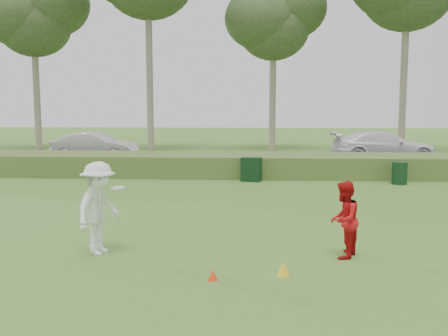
# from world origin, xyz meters

# --- Properties ---
(ground) EXTENTS (120.00, 120.00, 0.00)m
(ground) POSITION_xyz_m (0.00, 0.00, 0.00)
(ground) COLOR #3C6D24
(ground) RESTS_ON ground
(reed_strip) EXTENTS (80.00, 3.00, 0.90)m
(reed_strip) POSITION_xyz_m (0.00, 12.00, 0.45)
(reed_strip) COLOR #425F26
(reed_strip) RESTS_ON ground
(park_road) EXTENTS (80.00, 6.00, 0.06)m
(park_road) POSITION_xyz_m (0.00, 17.00, 0.03)
(park_road) COLOR #2D2D2D
(park_road) RESTS_ON ground
(tree_2) EXTENTS (6.50, 6.50, 12.00)m
(tree_2) POSITION_xyz_m (-14.00, 24.00, 8.97)
(tree_2) COLOR gray
(tree_2) RESTS_ON ground
(tree_4) EXTENTS (6.24, 6.24, 11.50)m
(tree_4) POSITION_xyz_m (2.00, 24.50, 8.59)
(tree_4) COLOR gray
(tree_4) RESTS_ON ground
(player_white) EXTENTS (1.06, 1.37, 1.87)m
(player_white) POSITION_xyz_m (-2.29, 0.28, 0.93)
(player_white) COLOR white
(player_white) RESTS_ON ground
(player_red) EXTENTS (0.83, 0.91, 1.52)m
(player_red) POSITION_xyz_m (2.58, 0.30, 0.76)
(player_red) COLOR red
(player_red) RESTS_ON ground
(cone_orange) EXTENTS (0.17, 0.17, 0.19)m
(cone_orange) POSITION_xyz_m (0.12, -1.18, 0.09)
(cone_orange) COLOR #FF380D
(cone_orange) RESTS_ON ground
(cone_yellow) EXTENTS (0.23, 0.23, 0.25)m
(cone_yellow) POSITION_xyz_m (1.35, -0.86, 0.12)
(cone_yellow) COLOR yellow
(cone_yellow) RESTS_ON ground
(utility_cabinet) EXTENTS (0.84, 0.62, 0.95)m
(utility_cabinet) POSITION_xyz_m (0.70, 10.24, 0.48)
(utility_cabinet) COLOR black
(utility_cabinet) RESTS_ON ground
(trash_bin) EXTENTS (0.75, 0.75, 0.85)m
(trash_bin) POSITION_xyz_m (6.36, 9.85, 0.43)
(trash_bin) COLOR black
(trash_bin) RESTS_ON ground
(car_mid) EXTENTS (4.62, 1.85, 1.49)m
(car_mid) POSITION_xyz_m (-7.78, 16.98, 0.81)
(car_mid) COLOR silver
(car_mid) RESTS_ON park_road
(car_right) EXTENTS (5.50, 2.33, 1.58)m
(car_right) POSITION_xyz_m (7.67, 17.50, 0.85)
(car_right) COLOR white
(car_right) RESTS_ON park_road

